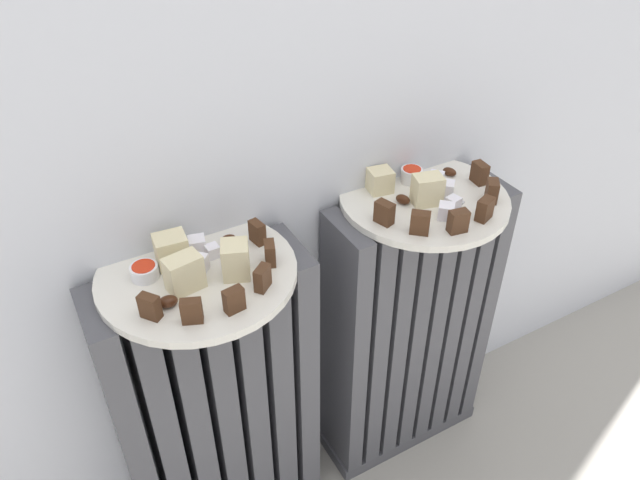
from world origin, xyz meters
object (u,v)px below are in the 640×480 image
at_px(radiator_left, 219,414).
at_px(plate_left, 197,273).
at_px(plate_right, 424,199).
at_px(jam_bowl_left, 144,271).
at_px(fork, 435,193).
at_px(radiator_right, 408,333).
at_px(jam_bowl_right, 412,174).

xyz_separation_m(radiator_left, plate_left, (0.00, 0.00, 0.31)).
bearing_deg(plate_left, plate_right, 0.00).
distance_m(jam_bowl_left, fork, 0.48).
xyz_separation_m(radiator_right, jam_bowl_right, (0.01, 0.05, 0.33)).
height_order(plate_right, jam_bowl_right, jam_bowl_right).
relative_size(radiator_right, fork, 7.13).
xyz_separation_m(radiator_left, jam_bowl_left, (-0.07, 0.02, 0.33)).
bearing_deg(jam_bowl_left, fork, -2.79).
height_order(plate_right, fork, fork).
bearing_deg(plate_left, jam_bowl_left, 164.31).
bearing_deg(fork, plate_right, 165.76).
distance_m(plate_left, fork, 0.41).
bearing_deg(fork, radiator_left, 179.37).
xyz_separation_m(radiator_right, fork, (0.02, -0.00, 0.32)).
distance_m(radiator_left, fork, 0.52).
bearing_deg(jam_bowl_right, plate_right, -99.68).
relative_size(plate_left, jam_bowl_right, 7.60).
distance_m(radiator_left, jam_bowl_left, 0.34).
relative_size(jam_bowl_left, fork, 0.45).
height_order(jam_bowl_right, fork, jam_bowl_right).
xyz_separation_m(plate_left, jam_bowl_left, (-0.07, 0.02, 0.02)).
distance_m(plate_left, plate_right, 0.40).
bearing_deg(jam_bowl_left, radiator_left, -15.69).
xyz_separation_m(radiator_left, jam_bowl_right, (0.41, 0.05, 0.33)).
height_order(jam_bowl_left, fork, jam_bowl_left).
height_order(radiator_left, radiator_right, same).
distance_m(radiator_left, radiator_right, 0.40).
xyz_separation_m(radiator_left, radiator_right, (0.40, 0.00, -0.00)).
height_order(radiator_left, jam_bowl_right, jam_bowl_right).
height_order(radiator_right, plate_left, plate_left).
bearing_deg(fork, jam_bowl_right, 100.30).
relative_size(radiator_left, jam_bowl_right, 16.35).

